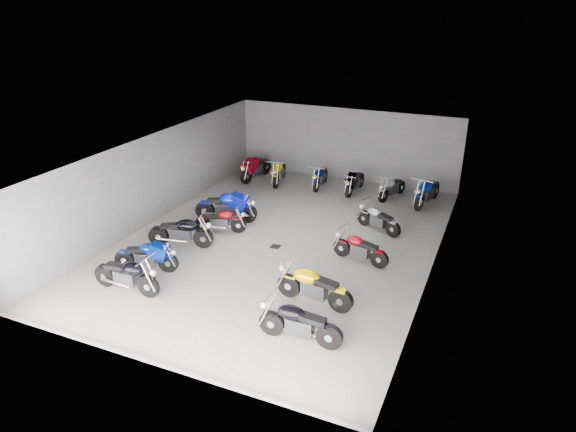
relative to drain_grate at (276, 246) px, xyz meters
The scene contains 21 objects.
ground 0.50m from the drain_grate, 90.00° to the left, with size 14.00×14.00×0.00m, color gray.
wall_back 7.67m from the drain_grate, 90.00° to the left, with size 10.00×0.10×3.20m, color slate.
wall_left 5.27m from the drain_grate, behind, with size 0.10×14.00×3.20m, color slate.
wall_right 5.27m from the drain_grate, ahead, with size 0.10×14.00×3.20m, color slate.
ceiling 3.25m from the drain_grate, 90.00° to the left, with size 10.00×14.00×0.04m, color black.
drain_grate is the anchor object (origin of this frame).
motorcycle_left_a 4.97m from the drain_grate, 122.23° to the right, with size 2.16×0.42×0.95m.
motorcycle_left_b 4.18m from the drain_grate, 134.11° to the right, with size 1.97×0.64×0.88m.
motorcycle_left_c 3.14m from the drain_grate, 156.97° to the right, with size 2.14×0.78×0.97m.
motorcycle_left_d 2.29m from the drain_grate, behind, with size 1.76×0.77×0.81m.
motorcycle_left_e 2.87m from the drain_grate, 154.19° to the left, with size 2.31×0.70×1.03m.
motorcycle_right_a 5.12m from the drain_grate, 58.95° to the right, with size 2.13×0.43×0.94m.
motorcycle_right_b 3.62m from the drain_grate, 48.80° to the right, with size 2.23×0.50×0.98m.
motorcycle_right_d 2.88m from the drain_grate, ahead, with size 1.89×0.56×0.84m.
motorcycle_right_f 3.83m from the drain_grate, 43.03° to the left, with size 1.74×0.90×0.82m.
motorcycle_back_a 6.95m from the drain_grate, 122.20° to the left, with size 0.52×2.25×0.99m.
motorcycle_back_b 6.34m from the drain_grate, 113.26° to the left, with size 0.62×2.13×0.95m.
motorcycle_back_c 6.06m from the drain_grate, 96.01° to the left, with size 0.43×1.98×0.87m.
motorcycle_back_d 6.06m from the drain_grate, 81.23° to the left, with size 0.42×2.01×0.88m.
motorcycle_back_e 6.47m from the drain_grate, 67.10° to the left, with size 0.71×1.86×0.84m.
motorcycle_back_f 7.03m from the drain_grate, 55.71° to the left, with size 0.66×2.28×1.01m.
Camera 1 is at (6.45, -14.33, 7.69)m, focal length 32.00 mm.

